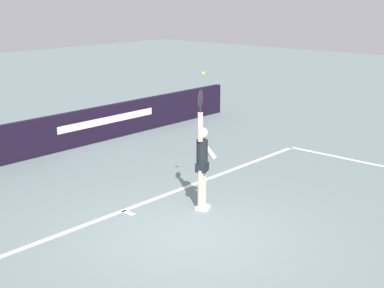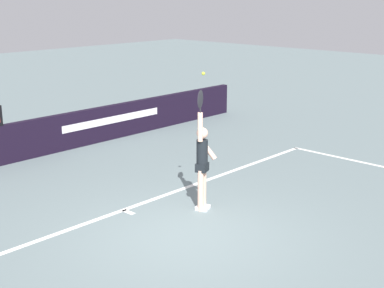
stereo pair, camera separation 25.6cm
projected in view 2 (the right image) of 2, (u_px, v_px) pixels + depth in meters
ground_plane at (186, 235)px, 9.60m from camera, size 60.00×60.00×0.00m
court_lines at (226, 251)px, 9.00m from camera, size 12.22×5.30×0.00m
back_wall at (5, 144)px, 13.48m from camera, size 16.69×0.19×0.97m
tennis_player at (202, 161)px, 10.49m from camera, size 0.50×0.39×2.37m
tennis_ball at (203, 74)px, 10.17m from camera, size 0.06×0.06×0.06m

